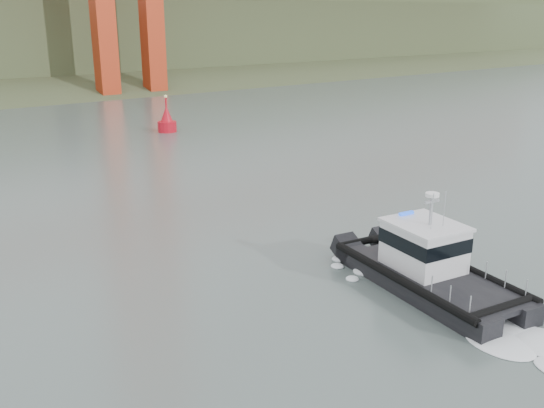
{
  "coord_description": "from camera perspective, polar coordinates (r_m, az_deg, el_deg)",
  "views": [
    {
      "loc": [
        -17.41,
        -17.54,
        12.54
      ],
      "look_at": [
        1.45,
        8.49,
        2.4
      ],
      "focal_mm": 40.0,
      "sensor_mm": 36.0,
      "label": 1
    }
  ],
  "objects": [
    {
      "name": "nav_buoy",
      "position": [
        68.4,
        -9.86,
        7.65
      ],
      "size": [
        2.06,
        2.06,
        4.3
      ],
      "color": "#B40C1A",
      "rests_on": "ground"
    },
    {
      "name": "ground",
      "position": [
        27.71,
        8.01,
        -9.58
      ],
      "size": [
        400.0,
        400.0,
        0.0
      ],
      "primitive_type": "plane",
      "color": "#4B5953",
      "rests_on": "ground"
    },
    {
      "name": "patrol_boat",
      "position": [
        29.67,
        14.39,
        -5.49
      ],
      "size": [
        4.89,
        10.44,
        4.89
      ],
      "rotation": [
        0.0,
        0.0,
        -0.13
      ],
      "color": "black",
      "rests_on": "ground"
    }
  ]
}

